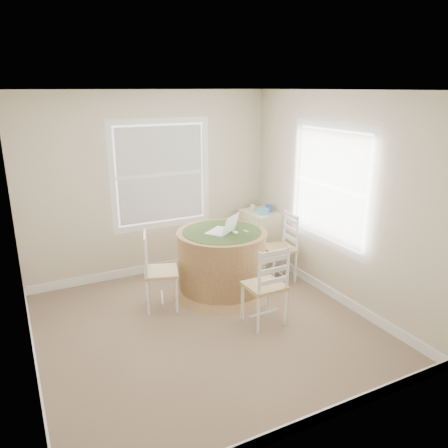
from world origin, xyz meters
TOP-DOWN VIEW (x-y plane):
  - room at (0.17, 0.16)m, footprint 3.64×3.64m
  - round_table at (0.59, 0.74)m, footprint 1.35×1.35m
  - chair_left at (-0.27, 0.69)m, footprint 0.51×0.52m
  - chair_near at (0.65, -0.22)m, footprint 0.43×0.41m
  - chair_right at (1.47, 0.72)m, footprint 0.44×0.46m
  - laptop at (0.59, 0.72)m, footprint 0.49×0.48m
  - mouse at (0.72, 0.61)m, footprint 0.07×0.11m
  - phone at (0.87, 0.60)m, footprint 0.05×0.09m
  - keys at (0.81, 0.83)m, footprint 0.06×0.05m
  - corner_chest at (1.59, 1.41)m, footprint 0.51×0.65m
  - tissue_box at (1.53, 1.26)m, footprint 0.13×0.13m
  - box_yellow at (1.65, 1.45)m, footprint 0.16×0.11m
  - box_blue at (1.70, 1.34)m, footprint 0.09×0.09m
  - cup_cream at (1.50, 1.53)m, footprint 0.07×0.07m

SIDE VIEW (x-z plane):
  - corner_chest at x=1.59m, z-range 0.00..0.81m
  - round_table at x=0.59m, z-range 0.03..0.88m
  - chair_left at x=-0.27m, z-range 0.00..0.95m
  - chair_near at x=0.65m, z-range 0.00..0.95m
  - chair_right at x=1.47m, z-range 0.00..0.95m
  - box_yellow at x=1.65m, z-range 0.81..0.87m
  - phone at x=0.87m, z-range 0.84..0.85m
  - keys at x=0.81m, z-range 0.84..0.86m
  - mouse at x=0.72m, z-range 0.84..0.87m
  - cup_cream at x=1.50m, z-range 0.81..0.90m
  - tissue_box at x=1.53m, z-range 0.81..0.91m
  - box_blue at x=1.70m, z-range 0.81..0.93m
  - laptop at x=0.59m, z-range 0.75..1.01m
  - room at x=0.17m, z-range -0.02..2.62m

